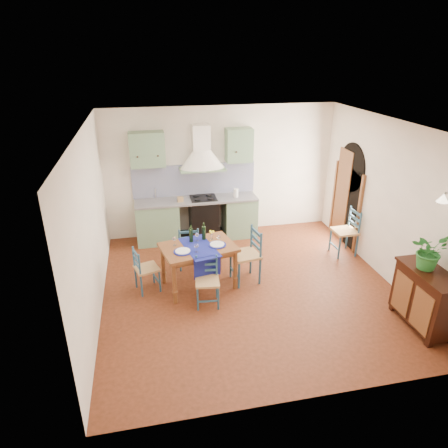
% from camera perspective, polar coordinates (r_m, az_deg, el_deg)
% --- Properties ---
extents(floor, '(5.00, 5.00, 0.00)m').
position_cam_1_polar(floor, '(7.13, 3.61, -9.03)').
color(floor, '#411E0D').
rests_on(floor, ground).
extents(back_wall, '(5.00, 0.96, 2.80)m').
position_cam_1_polar(back_wall, '(8.61, -3.21, 4.72)').
color(back_wall, beige).
rests_on(back_wall, ground).
extents(right_wall, '(0.26, 5.00, 2.80)m').
position_cam_1_polar(right_wall, '(7.75, 21.46, 3.10)').
color(right_wall, beige).
rests_on(right_wall, ground).
extents(left_wall, '(0.04, 5.00, 2.80)m').
position_cam_1_polar(left_wall, '(6.32, -18.48, -0.38)').
color(left_wall, beige).
rests_on(left_wall, ground).
extents(ceiling, '(5.00, 5.00, 0.01)m').
position_cam_1_polar(ceiling, '(6.09, 4.30, 13.77)').
color(ceiling, silver).
rests_on(ceiling, back_wall).
extents(dining_table, '(1.37, 1.08, 1.10)m').
position_cam_1_polar(dining_table, '(6.83, -3.65, -3.86)').
color(dining_table, brown).
rests_on(dining_table, ground).
extents(chair_near, '(0.42, 0.42, 0.82)m').
position_cam_1_polar(chair_near, '(6.50, -2.41, -8.13)').
color(chair_near, navy).
rests_on(chair_near, ground).
extents(chair_far, '(0.42, 0.42, 0.86)m').
position_cam_1_polar(chair_far, '(7.56, -5.08, -3.17)').
color(chair_far, navy).
rests_on(chair_far, ground).
extents(chair_left, '(0.47, 0.47, 0.81)m').
position_cam_1_polar(chair_left, '(6.96, -11.20, -6.34)').
color(chair_left, navy).
rests_on(chair_left, ground).
extents(chair_right, '(0.53, 0.53, 1.00)m').
position_cam_1_polar(chair_right, '(7.08, 3.33, -4.43)').
color(chair_right, navy).
rests_on(chair_right, ground).
extents(chair_spare, '(0.46, 0.46, 0.95)m').
position_cam_1_polar(chair_spare, '(8.38, 17.06, -1.01)').
color(chair_spare, navy).
rests_on(chair_spare, ground).
extents(sideboard, '(0.50, 1.05, 0.94)m').
position_cam_1_polar(sideboard, '(6.66, 26.85, -9.29)').
color(sideboard, black).
rests_on(sideboard, ground).
extents(potted_plant, '(0.62, 0.57, 0.56)m').
position_cam_1_polar(potted_plant, '(6.41, 27.25, -3.42)').
color(potted_plant, '#24702B').
rests_on(potted_plant, sideboard).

